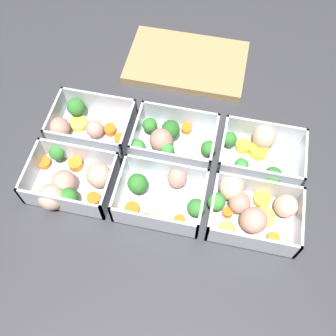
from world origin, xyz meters
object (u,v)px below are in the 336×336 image
object	(u,v)px
container_far_center	(170,139)
container_far_left	(85,124)
container_near_left	(70,182)
container_far_right	(260,153)
container_near_center	(162,195)
container_near_right	(250,209)

from	to	relation	value
container_far_center	container_far_left	bearing A→B (deg)	179.43
container_far_left	container_near_left	bearing A→B (deg)	-83.58
container_far_left	container_far_right	xyz separation A→B (m)	(0.37, 0.01, 0.00)
container_near_center	container_near_right	world-z (taller)	same
container_far_center	container_near_left	bearing A→B (deg)	-140.43
container_near_center	container_far_center	world-z (taller)	same
container_near_right	container_far_right	xyz separation A→B (m)	(0.01, 0.13, -0.00)
container_near_left	container_near_right	xyz separation A→B (m)	(0.35, 0.02, -0.00)
container_near_right	container_far_left	xyz separation A→B (m)	(-0.36, 0.12, -0.00)
container_far_left	container_far_center	bearing A→B (deg)	-0.57
container_near_left	container_far_center	world-z (taller)	same
container_near_left	container_near_center	distance (m)	0.18
container_near_left	container_far_left	size ratio (longest dim) A/B	0.98
container_near_center	container_far_left	distance (m)	0.23
container_near_left	container_near_right	world-z (taller)	same
container_far_center	container_far_right	bearing A→B (deg)	2.26
container_near_left	container_far_left	distance (m)	0.14
container_near_left	container_far_left	world-z (taller)	same
container_far_center	container_far_right	xyz separation A→B (m)	(0.19, 0.01, -0.00)
container_near_center	container_far_left	size ratio (longest dim) A/B	0.97
container_near_center	container_near_right	distance (m)	0.17
container_near_left	container_far_right	world-z (taller)	same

